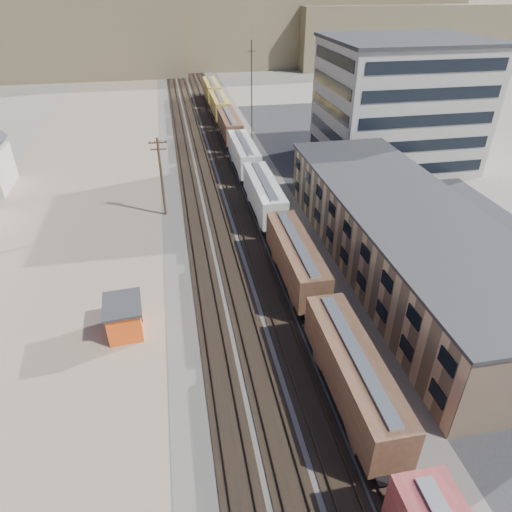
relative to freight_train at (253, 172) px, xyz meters
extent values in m
cube|color=#4C4742|center=(-3.80, 2.65, -2.76)|extent=(18.00, 200.00, 0.06)
cube|color=#86725C|center=(-23.80, -7.35, -2.78)|extent=(24.00, 180.00, 0.03)
cube|color=#232326|center=(18.20, -12.35, -2.77)|extent=(26.00, 120.00, 0.04)
cube|color=black|center=(-8.80, 2.65, -2.69)|extent=(2.60, 200.00, 0.08)
cube|color=#38281E|center=(-9.52, 2.65, -2.57)|extent=(0.08, 200.00, 0.16)
cube|color=#38281E|center=(-8.08, 2.65, -2.57)|extent=(0.08, 200.00, 0.16)
cube|color=black|center=(-5.80, 2.65, -2.69)|extent=(2.60, 200.00, 0.08)
cube|color=#38281E|center=(-6.52, 2.65, -2.57)|extent=(0.08, 200.00, 0.16)
cube|color=#38281E|center=(-5.08, 2.65, -2.57)|extent=(0.08, 200.00, 0.16)
cube|color=black|center=(-2.80, 2.65, -2.69)|extent=(2.60, 200.00, 0.08)
cube|color=#38281E|center=(-3.52, 2.65, -2.57)|extent=(0.08, 200.00, 0.16)
cube|color=#38281E|center=(-2.08, 2.65, -2.57)|extent=(0.08, 200.00, 0.16)
cube|color=black|center=(0.00, 2.65, -2.69)|extent=(2.60, 200.00, 0.08)
cube|color=#38281E|center=(-0.72, 2.65, -2.57)|extent=(0.08, 200.00, 0.16)
cube|color=#38281E|center=(0.72, 2.65, -2.57)|extent=(0.08, 200.00, 0.16)
cube|color=black|center=(0.00, -43.07, -2.04)|extent=(2.20, 2.20, 0.90)
cube|color=black|center=(0.00, -32.92, -2.04)|extent=(2.20, 2.20, 0.90)
cube|color=#462E1E|center=(0.00, -38.00, 0.11)|extent=(3.00, 13.34, 3.40)
cube|color=#B7B7B2|center=(0.00, -38.00, 1.89)|extent=(0.90, 12.32, 0.16)
cube|color=black|center=(0.00, -27.87, -2.04)|extent=(2.20, 2.20, 0.90)
cube|color=black|center=(0.00, -17.72, -2.04)|extent=(2.20, 2.20, 0.90)
cube|color=#462E1E|center=(0.00, -22.80, 0.11)|extent=(3.00, 13.34, 3.40)
cube|color=#B7B7B2|center=(0.00, -22.80, 1.89)|extent=(0.90, 12.32, 0.16)
cube|color=black|center=(0.00, -12.67, -2.04)|extent=(2.20, 2.20, 0.90)
cube|color=black|center=(0.00, -2.52, -2.04)|extent=(2.20, 2.20, 0.90)
cube|color=beige|center=(0.00, -7.60, 0.11)|extent=(3.00, 13.34, 3.40)
cube|color=#B7B7B2|center=(0.00, -7.60, 1.89)|extent=(0.90, 12.33, 0.16)
cube|color=black|center=(0.00, 2.53, -2.04)|extent=(2.20, 2.20, 0.90)
cube|color=black|center=(0.00, 12.68, -2.04)|extent=(2.20, 2.20, 0.90)
cube|color=beige|center=(0.00, 7.60, 0.11)|extent=(3.00, 13.34, 3.40)
cube|color=#B7B7B2|center=(0.00, 7.60, 1.89)|extent=(0.90, 12.33, 0.16)
cube|color=black|center=(0.00, 17.73, -2.04)|extent=(2.20, 2.20, 0.90)
cube|color=black|center=(0.00, 27.88, -2.04)|extent=(2.20, 2.20, 0.90)
cube|color=#462E1E|center=(0.00, 22.80, 0.11)|extent=(3.00, 13.34, 3.40)
cube|color=#B7B7B2|center=(0.00, 22.80, 1.89)|extent=(0.90, 12.32, 0.16)
cube|color=black|center=(0.00, 32.92, -2.04)|extent=(2.20, 2.20, 0.90)
cube|color=black|center=(0.00, 43.07, -2.04)|extent=(2.20, 2.20, 0.90)
cube|color=#AE8F2E|center=(0.00, 38.00, 0.11)|extent=(3.00, 13.34, 3.40)
cube|color=#B7B7B2|center=(0.00, 38.00, 1.89)|extent=(0.90, 12.32, 0.16)
cube|color=black|center=(0.00, 48.12, -2.04)|extent=(2.20, 2.20, 0.90)
cube|color=black|center=(0.00, 58.27, -2.04)|extent=(2.20, 2.20, 0.90)
cube|color=#AE8F2E|center=(0.00, 53.20, 0.11)|extent=(3.00, 13.34, 3.40)
cube|color=#B7B7B2|center=(0.00, 53.20, 1.89)|extent=(0.90, 12.32, 0.16)
cube|color=tan|center=(11.20, -22.35, 0.71)|extent=(12.00, 40.00, 7.00)
cube|color=#2D2D30|center=(11.20, -22.35, 4.31)|extent=(12.40, 40.40, 0.30)
cube|color=black|center=(5.15, -22.35, -0.59)|extent=(0.12, 36.00, 1.20)
cube|color=black|center=(5.15, -22.35, 2.41)|extent=(0.12, 36.00, 1.20)
cube|color=#9E998E|center=(24.20, 7.65, 6.21)|extent=(22.00, 18.00, 18.00)
cube|color=#2D2D30|center=(24.20, 7.65, 15.41)|extent=(22.60, 18.60, 0.50)
cube|color=black|center=(13.15, 7.65, 6.21)|extent=(0.12, 16.00, 16.00)
cube|color=black|center=(24.20, -1.40, 6.21)|extent=(20.00, 0.12, 16.00)
cylinder|color=#382619|center=(-12.30, -5.35, 2.21)|extent=(0.32, 0.32, 10.00)
cube|color=#382619|center=(-12.30, -5.35, 6.61)|extent=(2.20, 0.14, 0.14)
cube|color=#382619|center=(-12.30, -5.35, 5.81)|extent=(1.90, 0.14, 0.14)
cylinder|color=black|center=(-11.70, -5.35, 6.76)|extent=(0.08, 0.08, 0.22)
cylinder|color=black|center=(2.20, 12.65, 6.21)|extent=(0.16, 0.16, 18.00)
cube|color=black|center=(2.20, 12.65, 13.71)|extent=(1.20, 0.08, 0.08)
cube|color=brown|center=(16.20, 112.65, 11.21)|extent=(140.00, 45.00, 28.00)
cube|color=brown|center=(86.20, 102.65, 6.21)|extent=(110.00, 38.00, 18.00)
cube|color=brown|center=(-13.80, 132.65, 13.21)|extent=(200.00, 60.00, 32.00)
cube|color=#EE5416|center=(-16.14, -27.22, -1.41)|extent=(3.03, 3.88, 2.77)
cube|color=#2D2D30|center=(-16.14, -27.22, 0.07)|extent=(3.42, 4.28, 0.23)
cube|color=black|center=(-14.71, -27.12, -1.32)|extent=(0.16, 0.93, 0.92)
imported|color=navy|center=(21.26, -7.16, -1.98)|extent=(6.29, 5.81, 1.64)
imported|color=silver|center=(22.44, 4.42, -2.10)|extent=(2.74, 4.40, 1.40)
camera|label=1|loc=(-10.81, -58.78, 23.48)|focal=32.00mm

